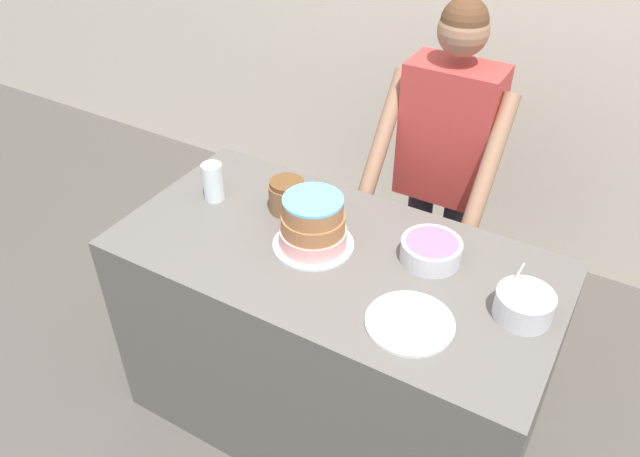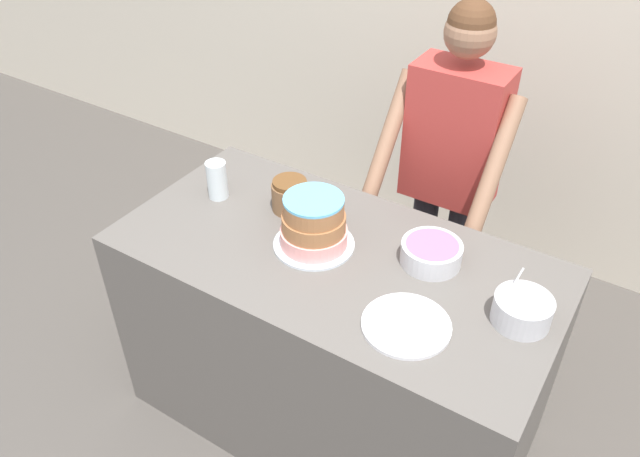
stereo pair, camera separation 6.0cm
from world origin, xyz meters
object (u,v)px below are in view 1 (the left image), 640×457
Objects in this scene: ceramic_plate at (410,323)px; frosting_bowl_purple at (431,250)px; person_baker at (445,153)px; cake at (313,225)px; frosting_bowl_white at (524,304)px; stoneware_jar at (287,196)px; drinking_glass at (213,182)px.

frosting_bowl_purple is at bearing 101.55° from ceramic_plate.
person_baker is 5.83× the size of ceramic_plate.
frosting_bowl_purple is 0.76× the size of ceramic_plate.
cake reaches higher than frosting_bowl_purple.
person_baker is at bearing 106.99° from frosting_bowl_purple.
ceramic_plate is (0.45, -0.18, -0.08)m from cake.
cake is 0.73m from frosting_bowl_white.
stoneware_jar reaches higher than ceramic_plate.
drinking_glass is (-0.68, -0.66, 0.00)m from person_baker.
person_baker is 0.95m from drinking_glass.
ceramic_plate is at bearing -26.51° from stoneware_jar.
person_baker is 10.52× the size of drinking_glass.
stoneware_jar is at bearing 172.88° from frosting_bowl_white.
cake is at bearing -7.06° from drinking_glass.
cake is at bearing -160.63° from frosting_bowl_purple.
person_baker is 0.70m from stoneware_jar.
ceramic_plate is (0.92, -0.24, -0.07)m from drinking_glass.
drinking_glass is at bearing 172.94° from cake.
cake is at bearing -178.07° from frosting_bowl_white.
cake is 0.24m from stoneware_jar.
frosting_bowl_purple is 0.86m from drinking_glass.
frosting_bowl_white is 1.28× the size of stoneware_jar.
cake is at bearing -105.86° from person_baker.
frosting_bowl_white is at bearing -7.12° from stoneware_jar.
person_baker is at bearing 43.92° from drinking_glass.
drinking_glass is 0.29m from stoneware_jar.
cake is at bearing 157.95° from ceramic_plate.
person_baker reaches higher than frosting_bowl_white.
stoneware_jar is (0.28, 0.08, -0.01)m from drinking_glass.
ceramic_plate is at bearing -143.77° from frosting_bowl_white.
drinking_glass is at bearing 165.46° from ceramic_plate.
drinking_glass is at bearing -164.19° from stoneware_jar.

